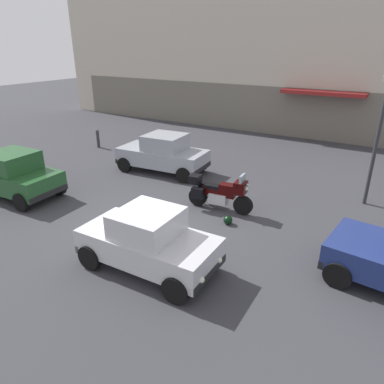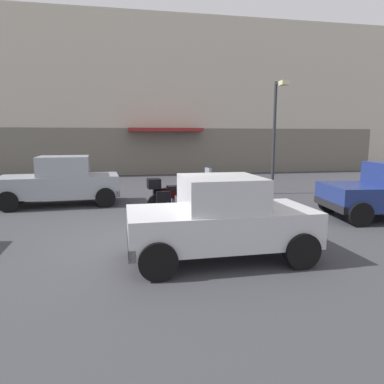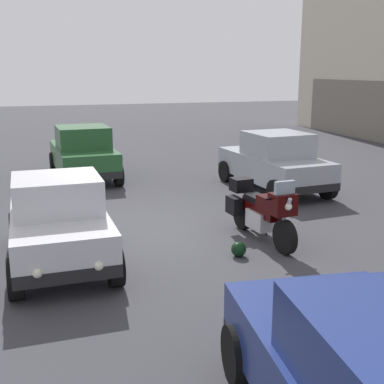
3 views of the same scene
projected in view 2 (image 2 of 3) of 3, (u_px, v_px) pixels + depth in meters
name	position (u px, v px, depth m)	size (l,w,h in m)	color
ground_plane	(149.00, 238.00, 7.81)	(80.00, 80.00, 0.00)	#38383D
building_facade_rear	(133.00, 98.00, 21.36)	(35.19, 3.40, 9.44)	beige
motorcycle	(183.00, 194.00, 10.16)	(2.26, 0.82, 1.36)	black
helmet	(214.00, 214.00, 9.60)	(0.28, 0.28, 0.28)	black
car_compact_side	(221.00, 219.00, 6.37)	(3.50, 1.76, 1.56)	silver
car_wagon_end	(61.00, 181.00, 11.55)	(3.97, 2.04, 1.64)	#9EA3AD
streetlamp_curbside	(276.00, 126.00, 13.41)	(0.28, 0.94, 4.39)	#2D2D33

